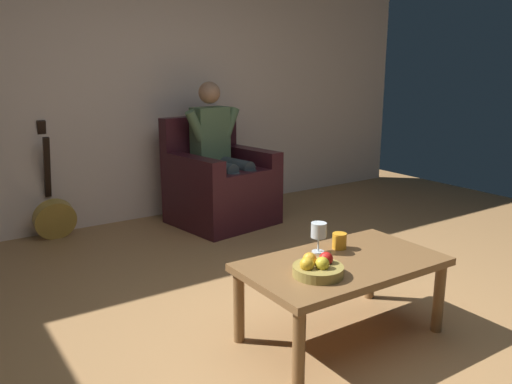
# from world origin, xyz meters

# --- Properties ---
(ground_plane) EXTENTS (7.48, 7.48, 0.00)m
(ground_plane) POSITION_xyz_m (0.00, 0.00, 0.00)
(ground_plane) COLOR #A37748
(wall_back) EXTENTS (6.63, 0.06, 2.68)m
(wall_back) POSITION_xyz_m (0.00, -2.80, 1.34)
(wall_back) COLOR beige
(wall_back) RESTS_ON ground
(armchair) EXTENTS (0.92, 0.90, 0.98)m
(armchair) POSITION_xyz_m (-0.59, -2.23, 0.34)
(armchair) COLOR #36131B
(armchair) RESTS_ON ground
(person_seated) EXTENTS (0.61, 0.64, 1.30)m
(person_seated) POSITION_xyz_m (-0.59, -2.22, 0.69)
(person_seated) COLOR #546F4C
(person_seated) RESTS_ON ground
(coffee_table) EXTENTS (1.08, 0.62, 0.44)m
(coffee_table) POSITION_xyz_m (-0.07, -0.03, 0.38)
(coffee_table) COLOR brown
(coffee_table) RESTS_ON ground
(guitar) EXTENTS (0.34, 0.30, 1.00)m
(guitar) POSITION_xyz_m (0.82, -2.60, 0.22)
(guitar) COLOR #AE8937
(guitar) RESTS_ON ground
(wine_glass_near) EXTENTS (0.09, 0.09, 0.17)m
(wine_glass_near) POSITION_xyz_m (-0.04, -0.20, 0.55)
(wine_glass_near) COLOR silver
(wine_glass_near) RESTS_ON coffee_table
(fruit_bowl) EXTENTS (0.25, 0.25, 0.11)m
(fruit_bowl) POSITION_xyz_m (0.17, 0.05, 0.48)
(fruit_bowl) COLOR olive
(fruit_bowl) RESTS_ON coffee_table
(candle_jar) EXTENTS (0.08, 0.08, 0.09)m
(candle_jar) POSITION_xyz_m (-0.18, -0.18, 0.48)
(candle_jar) COLOR orange
(candle_jar) RESTS_ON coffee_table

